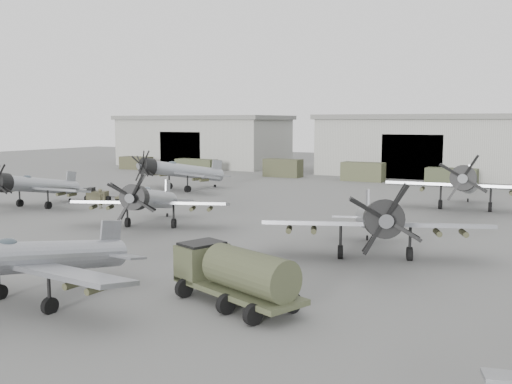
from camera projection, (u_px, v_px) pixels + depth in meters
ground at (139, 278)px, 28.35m from camera, size 220.00×220.00×0.00m
hangar_left at (203, 141)px, 99.86m from camera, size 29.00×14.80×8.70m
hangar_center at (423, 145)px, 81.68m from camera, size 29.00×14.80×8.70m
support_truck_0 at (136, 163)px, 92.30m from camera, size 5.38×2.20×2.04m
support_truck_1 at (196, 166)px, 86.66m from camera, size 6.48×2.20×2.03m
support_truck_2 at (283, 168)px, 79.60m from camera, size 5.32×2.20×2.50m
support_truck_3 at (363, 172)px, 74.05m from camera, size 5.47×2.20×2.45m
support_truck_4 at (451, 177)px, 68.78m from camera, size 5.98×2.20×2.12m
aircraft_near_1 at (19, 259)px, 23.65m from camera, size 11.31×10.18×4.52m
aircraft_mid_0 at (32, 185)px, 51.01m from camera, size 11.23×10.11×4.48m
aircraft_mid_1 at (150, 199)px, 41.43m from camera, size 11.30×10.23×4.60m
aircraft_mid_2 at (376, 219)px, 31.73m from camera, size 12.54×11.34×5.09m
aircraft_far_0 at (177, 171)px, 63.67m from camera, size 12.30×11.10×4.96m
aircraft_far_1 at (466, 182)px, 49.47m from camera, size 13.68×12.31×5.44m
fuel_tanker at (236, 272)px, 23.99m from camera, size 6.80×4.17×2.49m
tug_trailer at (113, 196)px, 55.06m from camera, size 6.90×3.80×1.39m
ground_crew at (101, 199)px, 50.81m from camera, size 0.59×0.74×1.77m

